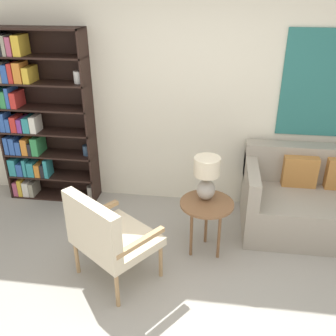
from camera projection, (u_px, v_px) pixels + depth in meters
ground_plane at (175, 329)px, 2.93m from camera, size 14.00×14.00×0.00m
wall_back at (201, 92)px, 4.13m from camera, size 6.40×0.08×2.70m
bookshelf at (34, 120)px, 4.36m from camera, size 1.09×0.30×2.03m
armchair at (106, 234)px, 3.19m from camera, size 0.88×0.87×0.88m
couch at (320, 202)px, 4.01m from camera, size 1.61×0.89×0.87m
side_table at (207, 208)px, 3.57m from camera, size 0.51×0.51×0.57m
table_lamp at (207, 175)px, 3.49m from camera, size 0.25×0.25×0.43m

